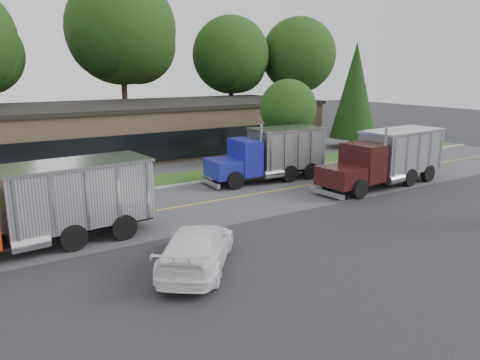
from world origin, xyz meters
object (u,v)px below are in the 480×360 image
(dump_truck_red, at_px, (42,204))
(dump_truck_blue, at_px, (272,153))
(rally_car, at_px, (197,247))
(dump_truck_maroon, at_px, (388,156))

(dump_truck_red, height_order, dump_truck_blue, same)
(rally_car, bearing_deg, dump_truck_red, -12.12)
(dump_truck_red, height_order, dump_truck_maroon, same)
(dump_truck_red, xyz_separation_m, dump_truck_maroon, (20.24, -0.26, -0.00))
(dump_truck_red, distance_m, rally_car, 6.79)
(dump_truck_red, bearing_deg, dump_truck_maroon, 175.15)
(dump_truck_blue, distance_m, dump_truck_maroon, 7.28)
(dump_truck_red, distance_m, dump_truck_maroon, 20.24)
(dump_truck_red, relative_size, rally_car, 1.92)
(dump_truck_blue, relative_size, dump_truck_maroon, 0.83)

